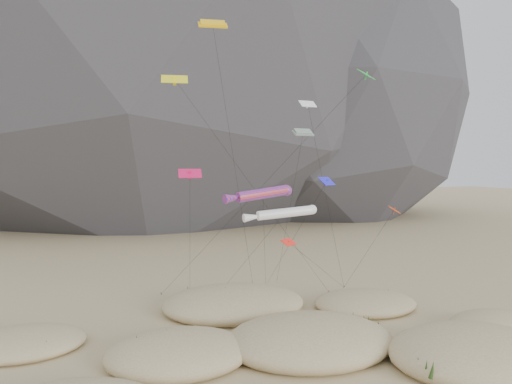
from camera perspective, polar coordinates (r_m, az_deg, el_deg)
ground at (r=42.00m, az=6.94°, el=-19.09°), size 500.00×500.00×0.00m
dunes at (r=44.30m, az=3.18°, el=-16.87°), size 51.48×38.29×3.76m
dune_grass at (r=45.21m, az=4.44°, el=-16.29°), size 45.32×28.58×1.44m
kite_stakes at (r=63.44m, az=-0.95°, el=-11.19°), size 22.85×7.71×0.30m
rainbow_tube_kite at (r=46.14m, az=0.54°, el=-0.23°), size 10.60×17.69×13.97m
white_tube_kite at (r=48.44m, az=3.02°, el=-2.45°), size 7.65×12.85×11.91m
orange_parafoil at (r=50.54m, az=-4.89°, el=18.14°), size 9.85×12.89×29.84m
multi_parafoil at (r=54.35m, az=5.36°, el=6.54°), size 3.28×13.23×19.79m
delta_kites at (r=51.25m, az=4.59°, el=5.08°), size 26.42×18.77×25.78m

